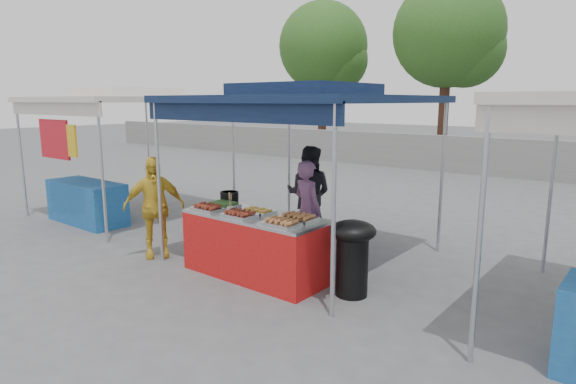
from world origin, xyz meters
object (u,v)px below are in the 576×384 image
Objects in this scene: vendor_table at (255,245)px; cooking_pot at (229,197)px; helper_man at (309,194)px; vendor_woman at (307,210)px; customer_person at (154,207)px; wok_burner at (352,251)px.

vendor_table is 7.41× the size of cooking_pot.
helper_man is at bearing 103.55° from vendor_table.
cooking_pot is 0.18× the size of vendor_woman.
helper_man is (-0.43, 1.79, 0.38)m from vendor_table.
cooking_pot is 0.18× the size of customer_person.
vendor_table is at bearing -176.89° from wok_burner.
wok_burner is 0.62× the size of customer_person.
vendor_table is at bearing -43.31° from customer_person.
customer_person is (-3.10, -0.58, 0.21)m from wok_burner.
vendor_woman is (0.11, 1.02, 0.32)m from vendor_table.
helper_man is 1.05× the size of customer_person.
customer_person is at bearing -143.45° from cooking_pot.
helper_man is at bearing 132.00° from wok_burner.
cooking_pot is 1.15m from customer_person.
vendor_woman reaches higher than cooking_pot.
vendor_woman reaches higher than wok_burner.
cooking_pot is 2.22m from wok_burner.
wok_burner is 3.16m from customer_person.
customer_person is (-1.75, -0.33, 0.34)m from vendor_table.
cooking_pot is (-0.83, 0.35, 0.50)m from vendor_table.
vendor_woman is (0.94, 0.67, -0.19)m from cooking_pot.
wok_burner is 1.48m from vendor_woman.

